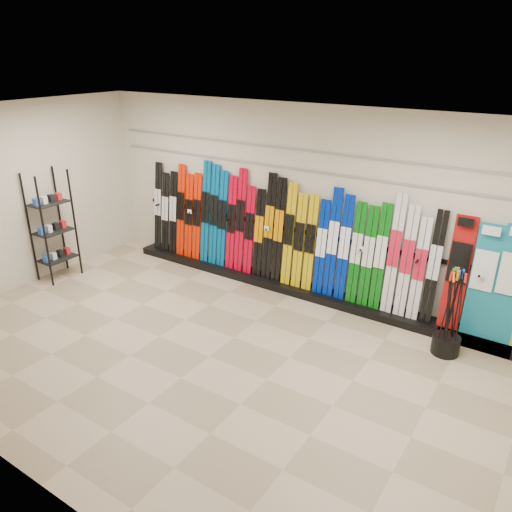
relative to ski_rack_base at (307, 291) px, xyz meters
The scene contains 12 objects.
floor 2.29m from the ski_rack_base, 95.64° to the right, with size 8.00×8.00×0.00m, color gray.
back_wall 1.47m from the ski_rack_base, 135.64° to the left, with size 8.00×8.00×0.00m, color beige.
left_wall 5.01m from the ski_rack_base, 151.65° to the right, with size 5.00×5.00×0.00m, color beige.
ceiling 3.73m from the ski_rack_base, 95.64° to the right, with size 8.00×8.00×0.00m, color silver.
ski_rack_base is the anchor object (origin of this frame).
skis 1.11m from the ski_rack_base, behind, with size 5.36×0.24×1.82m.
snowboards 2.95m from the ski_rack_base, ahead, with size 1.56×0.25×1.59m.
accessory_rack 4.44m from the ski_rack_base, 155.98° to the right, with size 0.40×0.60×1.89m, color black.
pole_bin 2.38m from the ski_rack_base, 11.81° to the right, with size 0.36×0.36×0.25m, color black.
ski_poles 2.43m from the ski_rack_base, 11.89° to the right, with size 0.26×0.30×1.18m.
slatwall_rail_0 1.96m from the ski_rack_base, 138.37° to the left, with size 7.60×0.02×0.03m, color gray.
slatwall_rail_1 2.26m from the ski_rack_base, 138.37° to the left, with size 7.60×0.02×0.03m, color gray.
Camera 1 is at (3.55, -4.27, 3.74)m, focal length 35.00 mm.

